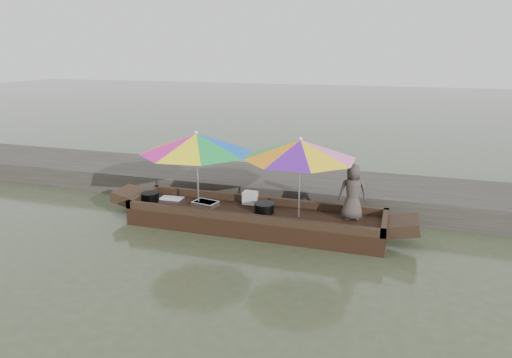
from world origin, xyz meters
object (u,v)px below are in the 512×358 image
(tray_scallop, at_px, (171,200))
(umbrella_bow, at_px, (197,169))
(umbrella_stern, at_px, (300,178))
(boat_hull, at_px, (254,220))
(cooking_pot, at_px, (150,197))
(charcoal_grill, at_px, (264,208))
(supply_bag, at_px, (250,198))
(vendor, at_px, (353,192))
(tray_crayfish, at_px, (206,204))

(tray_scallop, relative_size, umbrella_bow, 0.22)
(umbrella_stern, bearing_deg, boat_hull, 180.00)
(cooking_pot, bearing_deg, charcoal_grill, 2.27)
(supply_bag, height_order, vendor, vendor)
(tray_crayfish, xyz_separation_m, vendor, (2.94, 0.16, 0.49))
(cooking_pot, height_order, umbrella_bow, umbrella_bow)
(vendor, bearing_deg, boat_hull, -8.01)
(charcoal_grill, xyz_separation_m, umbrella_bow, (-1.40, -0.03, 0.68))
(tray_crayfish, distance_m, charcoal_grill, 1.27)
(tray_crayfish, distance_m, supply_bag, 0.93)
(boat_hull, distance_m, umbrella_bow, 1.53)
(vendor, xyz_separation_m, umbrella_stern, (-0.97, -0.20, 0.24))
(tray_crayfish, relative_size, tray_scallop, 1.00)
(tray_crayfish, bearing_deg, supply_bag, 25.85)
(cooking_pot, distance_m, tray_scallop, 0.44)
(vendor, bearing_deg, tray_crayfish, -11.21)
(umbrella_stern, bearing_deg, tray_scallop, 177.69)
(umbrella_bow, bearing_deg, umbrella_stern, 0.00)
(tray_crayfish, relative_size, charcoal_grill, 1.28)
(vendor, distance_m, umbrella_stern, 1.02)
(charcoal_grill, bearing_deg, supply_bag, 135.97)
(boat_hull, bearing_deg, supply_bag, 118.29)
(supply_bag, bearing_deg, umbrella_stern, -21.68)
(charcoal_grill, relative_size, vendor, 0.36)
(tray_scallop, height_order, charcoal_grill, charcoal_grill)
(tray_scallop, distance_m, charcoal_grill, 2.09)
(supply_bag, xyz_separation_m, umbrella_stern, (1.13, -0.45, 0.65))
(cooking_pot, bearing_deg, vendor, 3.76)
(cooking_pot, height_order, vendor, vendor)
(tray_crayfish, height_order, supply_bag, supply_bag)
(umbrella_stern, bearing_deg, umbrella_bow, 180.00)
(tray_crayfish, xyz_separation_m, supply_bag, (0.83, 0.40, 0.09))
(umbrella_stern, bearing_deg, supply_bag, 158.32)
(tray_scallop, relative_size, supply_bag, 1.75)
(tray_crayfish, xyz_separation_m, umbrella_stern, (1.96, -0.05, 0.73))
(vendor, bearing_deg, charcoal_grill, -8.32)
(tray_crayfish, xyz_separation_m, umbrella_bow, (-0.13, -0.05, 0.73))
(tray_scallop, xyz_separation_m, charcoal_grill, (2.08, -0.08, 0.06))
(vendor, height_order, umbrella_bow, umbrella_bow)
(cooking_pot, distance_m, charcoal_grill, 2.48)
(tray_scallop, distance_m, umbrella_bow, 1.02)
(charcoal_grill, relative_size, supply_bag, 1.37)
(cooking_pot, height_order, tray_scallop, cooking_pot)
(charcoal_grill, height_order, vendor, vendor)
(cooking_pot, height_order, tray_crayfish, cooking_pot)
(boat_hull, height_order, tray_scallop, tray_scallop)
(boat_hull, distance_m, supply_bag, 0.60)
(tray_scallop, bearing_deg, vendor, 1.41)
(umbrella_bow, bearing_deg, boat_hull, 0.00)
(cooking_pot, relative_size, tray_scallop, 0.75)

